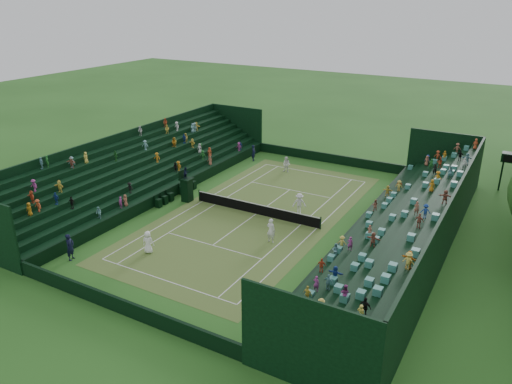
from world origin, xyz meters
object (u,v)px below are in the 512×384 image
at_px(umpire_chair, 187,187).
at_px(player_far_east, 299,203).
at_px(tennis_net, 256,208).
at_px(player_near_east, 271,230).
at_px(player_near_west, 148,242).
at_px(player_far_west, 286,165).

bearing_deg(umpire_chair, player_far_east, 14.54).
distance_m(tennis_net, umpire_chair, 6.80).
relative_size(tennis_net, player_far_east, 6.62).
distance_m(player_near_east, player_far_east, 5.84).
xyz_separation_m(umpire_chair, player_far_east, (9.74, 2.53, -0.47)).
bearing_deg(player_near_east, player_near_west, 43.12).
distance_m(player_near_west, player_far_east, 13.17).
xyz_separation_m(player_near_west, player_far_west, (0.78, 20.30, -0.02)).
bearing_deg(player_near_west, player_far_west, -112.43).
height_order(umpire_chair, player_far_east, umpire_chair).
bearing_deg(umpire_chair, player_near_west, -69.29).
xyz_separation_m(player_near_west, player_far_east, (6.33, 11.55, 0.05)).
xyz_separation_m(player_near_east, player_far_east, (-0.43, 5.82, -0.07)).
height_order(umpire_chair, player_far_west, umpire_chair).
height_order(player_near_west, player_far_west, player_near_west).
distance_m(umpire_chair, player_near_west, 9.66).
height_order(player_near_west, player_far_east, player_far_east).
relative_size(tennis_net, player_near_west, 7.00).
bearing_deg(player_near_east, player_far_west, -64.87).
bearing_deg(player_far_east, player_near_west, -146.38).
xyz_separation_m(umpire_chair, player_near_west, (3.41, -9.03, -0.52)).
bearing_deg(umpire_chair, player_near_east, -17.96).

